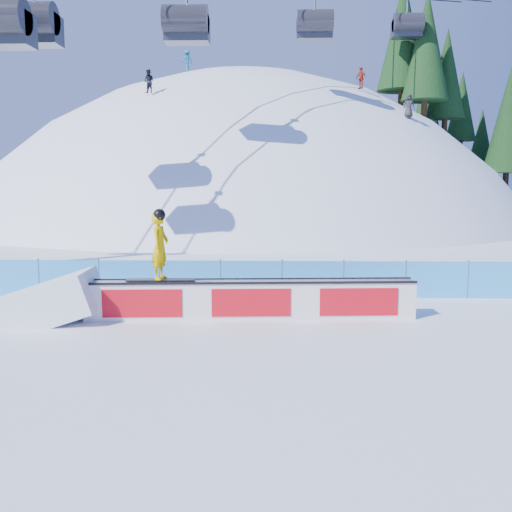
{
  "coord_description": "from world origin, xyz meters",
  "views": [
    {
      "loc": [
        2.68,
        -13.79,
        3.76
      ],
      "look_at": [
        2.17,
        3.96,
        1.43
      ],
      "focal_mm": 40.0,
      "sensor_mm": 36.0,
      "label": 1
    }
  ],
  "objects": [
    {
      "name": "treeline",
      "position": [
        25.14,
        41.42,
        9.16
      ],
      "size": [
        26.18,
        11.86,
        20.56
      ],
      "color": "#322114",
      "rests_on": "ground"
    },
    {
      "name": "snowboarder",
      "position": [
        -0.35,
        1.42,
        2.04
      ],
      "size": [
        1.88,
        0.73,
        1.95
      ],
      "rotation": [
        0.0,
        0.0,
        1.37
      ],
      "color": "black",
      "rests_on": "rail_box"
    },
    {
      "name": "ground",
      "position": [
        0.0,
        0.0,
        0.0
      ],
      "size": [
        160.0,
        160.0,
        0.0
      ],
      "primitive_type": "plane",
      "color": "white",
      "rests_on": "ground"
    },
    {
      "name": "snow_ramp",
      "position": [
        -3.52,
        1.22,
        0.0
      ],
      "size": [
        3.17,
        2.09,
        1.91
      ],
      "primitive_type": null,
      "rotation": [
        0.0,
        -0.31,
        0.06
      ],
      "color": "white",
      "rests_on": "ground"
    },
    {
      "name": "snow_hill",
      "position": [
        0.0,
        42.0,
        -18.0
      ],
      "size": [
        64.0,
        64.0,
        64.0
      ],
      "color": "white",
      "rests_on": "ground"
    },
    {
      "name": "distant_skiers",
      "position": [
        1.52,
        31.65,
        11.69
      ],
      "size": [
        19.67,
        9.15,
        6.34
      ],
      "color": "black",
      "rests_on": "ground"
    },
    {
      "name": "rail_box",
      "position": [
        2.1,
        1.57,
        0.53
      ],
      "size": [
        9.04,
        1.18,
        1.08
      ],
      "rotation": [
        0.0,
        0.0,
        0.06
      ],
      "color": "white",
      "rests_on": "ground"
    },
    {
      "name": "safety_fence",
      "position": [
        0.0,
        4.5,
        0.6
      ],
      "size": [
        22.05,
        0.05,
        1.3
      ],
      "color": "#2F98EA",
      "rests_on": "ground"
    }
  ]
}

